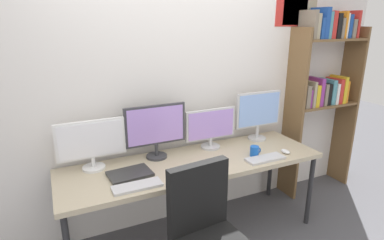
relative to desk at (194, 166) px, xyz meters
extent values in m
cube|color=silver|center=(0.00, 0.42, 0.61)|extent=(4.63, 0.10, 2.60)
cube|color=tan|center=(1.35, 0.37, 1.38)|extent=(0.43, 0.01, 0.47)
cube|color=tan|center=(0.00, 0.00, 0.03)|extent=(2.23, 0.68, 0.04)
cylinder|color=#262628|center=(1.06, -0.29, -0.34)|extent=(0.04, 0.04, 0.70)
cylinder|color=#262628|center=(-1.06, 0.29, -0.34)|extent=(0.04, 0.04, 0.70)
cylinder|color=#262628|center=(1.06, 0.29, -0.34)|extent=(0.04, 0.04, 0.70)
cube|color=brown|center=(1.26, 0.23, 0.22)|extent=(0.03, 0.28, 1.82)
cube|color=brown|center=(2.06, 0.23, 0.22)|extent=(0.03, 0.28, 1.82)
cube|color=brown|center=(1.66, 0.23, 0.31)|extent=(0.76, 0.28, 0.02)
cube|color=brown|center=(1.66, 0.23, 1.00)|extent=(0.76, 0.28, 0.02)
cube|color=gray|center=(1.34, 0.22, 0.44)|extent=(0.05, 0.22, 0.24)
cube|color=#8C338C|center=(1.39, 0.24, 0.42)|extent=(0.03, 0.22, 0.19)
cube|color=tan|center=(1.42, 0.22, 0.46)|extent=(0.03, 0.22, 0.27)
cube|color=gold|center=(1.48, 0.23, 0.44)|extent=(0.05, 0.22, 0.23)
cube|color=#8C338C|center=(1.53, 0.23, 0.47)|extent=(0.05, 0.22, 0.29)
cube|color=gray|center=(1.59, 0.23, 0.44)|extent=(0.04, 0.22, 0.23)
cube|color=black|center=(1.65, 0.24, 0.44)|extent=(0.05, 0.22, 0.23)
cube|color=teal|center=(1.70, 0.23, 0.46)|extent=(0.05, 0.22, 0.27)
cube|color=white|center=(1.76, 0.22, 0.44)|extent=(0.04, 0.22, 0.22)
cube|color=red|center=(1.81, 0.23, 0.46)|extent=(0.05, 0.22, 0.27)
cube|color=gold|center=(1.86, 0.22, 0.47)|extent=(0.04, 0.22, 0.29)
cube|color=orange|center=(1.91, 0.24, 0.44)|extent=(0.03, 0.22, 0.24)
cube|color=gray|center=(1.33, 0.23, 1.15)|extent=(0.04, 0.22, 0.27)
cube|color=tan|center=(1.38, 0.23, 1.13)|extent=(0.04, 0.22, 0.24)
cube|color=#1E4799|center=(1.43, 0.22, 1.12)|extent=(0.04, 0.22, 0.20)
cube|color=#1E4799|center=(1.48, 0.23, 1.16)|extent=(0.06, 0.22, 0.30)
cube|color=teal|center=(1.53, 0.23, 1.14)|extent=(0.04, 0.22, 0.26)
cube|color=red|center=(1.58, 0.23, 1.15)|extent=(0.06, 0.22, 0.27)
cube|color=black|center=(1.65, 0.23, 1.14)|extent=(0.05, 0.22, 0.24)
cube|color=gray|center=(1.70, 0.22, 1.11)|extent=(0.03, 0.22, 0.20)
cube|color=orange|center=(1.74, 0.23, 1.15)|extent=(0.03, 0.22, 0.26)
cube|color=white|center=(1.77, 0.24, 1.14)|extent=(0.03, 0.22, 0.25)
cube|color=#1E4799|center=(1.82, 0.24, 1.13)|extent=(0.05, 0.22, 0.23)
cube|color=gray|center=(1.87, 0.23, 1.11)|extent=(0.05, 0.22, 0.19)
cube|color=red|center=(1.92, 0.23, 1.15)|extent=(0.03, 0.22, 0.27)
cube|color=black|center=(-0.23, -0.54, 0.06)|extent=(0.44, 0.11, 0.48)
cylinder|color=silver|center=(-0.79, 0.21, 0.06)|extent=(0.18, 0.18, 0.02)
cylinder|color=silver|center=(-0.79, 0.21, 0.11)|extent=(0.03, 0.03, 0.08)
cube|color=silver|center=(-0.79, 0.21, 0.30)|extent=(0.53, 0.03, 0.30)
cube|color=white|center=(-0.79, 0.20, 0.30)|extent=(0.49, 0.01, 0.27)
cylinder|color=#38383D|center=(-0.26, 0.21, 0.06)|extent=(0.18, 0.18, 0.02)
cylinder|color=#38383D|center=(-0.26, 0.21, 0.12)|extent=(0.03, 0.03, 0.10)
cube|color=#38383D|center=(-0.26, 0.21, 0.35)|extent=(0.53, 0.03, 0.34)
cube|color=#B28CE5|center=(-0.26, 0.20, 0.35)|extent=(0.49, 0.01, 0.31)
cylinder|color=silver|center=(0.26, 0.21, 0.06)|extent=(0.18, 0.18, 0.02)
cylinder|color=silver|center=(0.26, 0.21, 0.10)|extent=(0.03, 0.03, 0.07)
cube|color=silver|center=(0.26, 0.21, 0.28)|extent=(0.50, 0.03, 0.28)
cube|color=#B28CE5|center=(0.26, 0.20, 0.28)|extent=(0.46, 0.01, 0.25)
cylinder|color=silver|center=(0.79, 0.21, 0.06)|extent=(0.18, 0.18, 0.02)
cylinder|color=silver|center=(0.79, 0.21, 0.13)|extent=(0.03, 0.03, 0.12)
cube|color=silver|center=(0.79, 0.21, 0.36)|extent=(0.50, 0.03, 0.34)
cube|color=#8CB2F2|center=(0.79, 0.20, 0.36)|extent=(0.46, 0.01, 0.31)
cube|color=silver|center=(-0.56, -0.23, 0.06)|extent=(0.35, 0.13, 0.02)
cube|color=silver|center=(0.56, -0.23, 0.06)|extent=(0.35, 0.13, 0.02)
ellipsoid|color=silver|center=(-0.07, -0.15, 0.07)|extent=(0.06, 0.10, 0.03)
ellipsoid|color=silver|center=(0.81, -0.19, 0.07)|extent=(0.06, 0.10, 0.03)
cube|color=#2D2D2D|center=(-0.56, -0.03, 0.06)|extent=(0.34, 0.25, 0.02)
cylinder|color=blue|center=(0.52, -0.13, 0.10)|extent=(0.08, 0.08, 0.09)
torus|color=blue|center=(0.56, -0.13, 0.10)|extent=(0.06, 0.01, 0.06)
camera|label=1|loc=(-1.05, -2.20, 1.17)|focal=29.50mm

